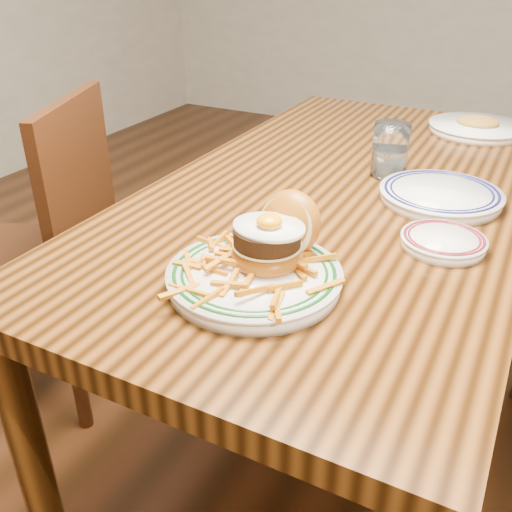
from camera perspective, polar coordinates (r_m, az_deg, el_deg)
The scene contains 8 objects.
floor at distance 1.82m, azimuth 7.21°, elevation -15.55°, with size 6.00×6.00×0.00m, color black.
table at distance 1.43m, azimuth 8.82°, elevation 3.71°, with size 0.85×1.60×0.75m.
chair_left at distance 1.74m, azimuth -20.14°, elevation 0.75°, with size 0.56×0.56×0.92m.
main_plate at distance 0.97m, azimuth 0.47°, elevation -0.54°, with size 0.30×0.31×0.14m.
side_plate at distance 1.15m, azimuth 18.24°, elevation 1.45°, with size 0.16×0.17×0.02m.
rear_plate at distance 1.35m, azimuth 17.98°, elevation 5.86°, with size 0.27×0.27×0.03m.
water_glass at distance 1.46m, azimuth 13.23°, elevation 9.98°, with size 0.09×0.09×0.13m.
far_plate at distance 1.91m, azimuth 21.23°, elevation 11.92°, with size 0.29×0.29×0.05m.
Camera 1 is at (0.40, -1.24, 1.27)m, focal length 40.00 mm.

